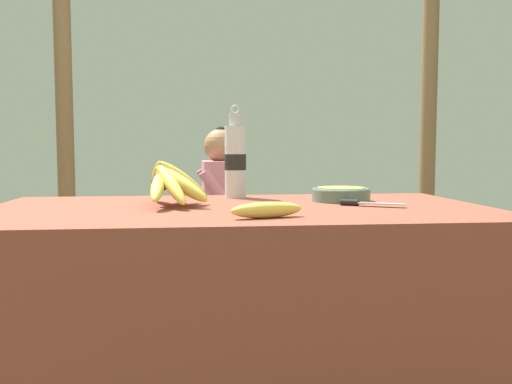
{
  "coord_description": "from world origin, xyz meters",
  "views": [
    {
      "loc": [
        -0.13,
        -1.61,
        0.96
      ],
      "look_at": [
        0.06,
        0.05,
        0.82
      ],
      "focal_mm": 38.0,
      "sensor_mm": 36.0,
      "label": 1
    }
  ],
  "objects": [
    {
      "name": "market_counter",
      "position": [
        0.0,
        0.0,
        0.39
      ],
      "size": [
        1.5,
        0.82,
        0.78
      ],
      "color": "brown",
      "rests_on": "ground_plane"
    },
    {
      "name": "banana_bunch_ripe",
      "position": [
        -0.2,
        0.04,
        0.85
      ],
      "size": [
        0.2,
        0.34,
        0.15
      ],
      "color": "#4C381E",
      "rests_on": "market_counter"
    },
    {
      "name": "serving_bowl",
      "position": [
        0.35,
        0.13,
        0.81
      ],
      "size": [
        0.19,
        0.19,
        0.05
      ],
      "color": "#4C6B5B",
      "rests_on": "market_counter"
    },
    {
      "name": "water_bottle",
      "position": [
        0.01,
        0.3,
        0.92
      ],
      "size": [
        0.08,
        0.08,
        0.33
      ],
      "color": "silver",
      "rests_on": "market_counter"
    },
    {
      "name": "loose_banana_front",
      "position": [
        0.05,
        -0.27,
        0.8
      ],
      "size": [
        0.2,
        0.09,
        0.04
      ],
      "rotation": [
        0.0,
        0.0,
        0.27
      ],
      "color": "#E0C64C",
      "rests_on": "market_counter"
    },
    {
      "name": "knife",
      "position": [
        0.37,
        -0.03,
        0.79
      ],
      "size": [
        0.18,
        0.11,
        0.02
      ],
      "rotation": [
        0.0,
        0.0,
        -0.5
      ],
      "color": "#BCBCC1",
      "rests_on": "market_counter"
    },
    {
      "name": "wooden_bench",
      "position": [
        0.23,
        1.42,
        0.37
      ],
      "size": [
        1.65,
        0.32,
        0.44
      ],
      "color": "brown",
      "rests_on": "ground_plane"
    },
    {
      "name": "seated_vendor",
      "position": [
        -0.04,
        1.38,
        0.63
      ],
      "size": [
        0.41,
        0.39,
        1.08
      ],
      "rotation": [
        0.0,
        0.0,
        3.18
      ],
      "color": "#232328",
      "rests_on": "ground_plane"
    },
    {
      "name": "banana_bunch_green",
      "position": [
        0.72,
        1.42,
        0.5
      ],
      "size": [
        0.18,
        0.28,
        0.14
      ],
      "color": "#4C381E",
      "rests_on": "wooden_bench"
    },
    {
      "name": "support_post_near",
      "position": [
        -0.91,
        1.76,
        1.38
      ],
      "size": [
        0.1,
        0.1,
        2.76
      ],
      "color": "brown",
      "rests_on": "ground_plane"
    },
    {
      "name": "support_post_far",
      "position": [
        1.37,
        1.76,
        1.38
      ],
      "size": [
        0.1,
        0.1,
        2.76
      ],
      "color": "brown",
      "rests_on": "ground_plane"
    }
  ]
}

